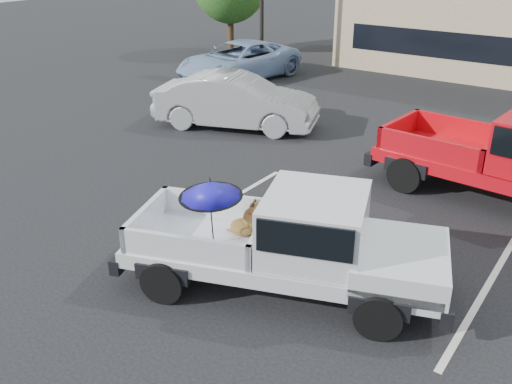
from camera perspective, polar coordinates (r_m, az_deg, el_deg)
ground at (r=10.31m, az=2.51°, el=-9.66°), size 90.00×90.00×0.00m
stripe_left at (r=13.23m, az=-3.78°, el=-1.43°), size 0.12×5.00×0.01m
stripe_right at (r=11.01m, az=21.89°, el=-9.19°), size 0.12×5.00×0.01m
silver_pickup at (r=9.75m, az=4.49°, el=-4.62°), size 6.02×3.74×2.06m
silver_sedan at (r=18.48m, az=-2.01°, el=9.07°), size 5.50×3.44×1.71m
blue_suv at (r=24.88m, az=-1.75°, el=12.98°), size 3.56×6.06×1.58m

